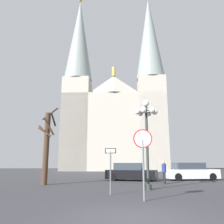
{
  "coord_description": "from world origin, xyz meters",
  "views": [
    {
      "loc": [
        -1.12,
        -6.91,
        1.52
      ],
      "look_at": [
        0.88,
        20.33,
        7.42
      ],
      "focal_mm": 37.67,
      "sensor_mm": 36.0,
      "label": 1
    }
  ],
  "objects_px": {
    "cathedral": "(114,110)",
    "parked_car_near_black": "(131,172)",
    "one_way_arrow_sign": "(110,165)",
    "bare_tree": "(47,145)",
    "stop_sign": "(143,150)",
    "pedestrian_walking": "(164,170)",
    "parked_car_far_white": "(191,172)",
    "street_lamp": "(146,124)"
  },
  "relations": [
    {
      "from": "cathedral",
      "to": "parked_car_near_black",
      "type": "height_order",
      "value": "cathedral"
    },
    {
      "from": "cathedral",
      "to": "one_way_arrow_sign",
      "type": "height_order",
      "value": "cathedral"
    },
    {
      "from": "bare_tree",
      "to": "stop_sign",
      "type": "bearing_deg",
      "value": -53.45
    },
    {
      "from": "bare_tree",
      "to": "parked_car_near_black",
      "type": "height_order",
      "value": "bare_tree"
    },
    {
      "from": "bare_tree",
      "to": "pedestrian_walking",
      "type": "distance_m",
      "value": 8.79
    },
    {
      "from": "parked_car_far_white",
      "to": "pedestrian_walking",
      "type": "relative_size",
      "value": 2.83
    },
    {
      "from": "street_lamp",
      "to": "pedestrian_walking",
      "type": "bearing_deg",
      "value": 61.14
    },
    {
      "from": "cathedral",
      "to": "pedestrian_walking",
      "type": "xyz_separation_m",
      "value": [
        1.25,
        -28.84,
        -10.96
      ]
    },
    {
      "from": "cathedral",
      "to": "parked_car_near_black",
      "type": "bearing_deg",
      "value": -91.58
    },
    {
      "from": "bare_tree",
      "to": "parked_car_far_white",
      "type": "relative_size",
      "value": 1.22
    },
    {
      "from": "pedestrian_walking",
      "to": "parked_car_near_black",
      "type": "bearing_deg",
      "value": 119.83
    },
    {
      "from": "cathedral",
      "to": "bare_tree",
      "type": "xyz_separation_m",
      "value": [
        -7.36,
        -29.1,
        -9.18
      ]
    },
    {
      "from": "stop_sign",
      "to": "one_way_arrow_sign",
      "type": "relative_size",
      "value": 1.31
    },
    {
      "from": "stop_sign",
      "to": "one_way_arrow_sign",
      "type": "height_order",
      "value": "stop_sign"
    },
    {
      "from": "one_way_arrow_sign",
      "to": "parked_car_near_black",
      "type": "xyz_separation_m",
      "value": [
        2.4,
        9.06,
        -0.69
      ]
    },
    {
      "from": "cathedral",
      "to": "street_lamp",
      "type": "relative_size",
      "value": 6.96
    },
    {
      "from": "street_lamp",
      "to": "stop_sign",
      "type": "bearing_deg",
      "value": -105.17
    },
    {
      "from": "cathedral",
      "to": "stop_sign",
      "type": "relative_size",
      "value": 12.63
    },
    {
      "from": "one_way_arrow_sign",
      "to": "bare_tree",
      "type": "distance_m",
      "value": 7.01
    },
    {
      "from": "one_way_arrow_sign",
      "to": "parked_car_far_white",
      "type": "distance_m",
      "value": 12.11
    },
    {
      "from": "street_lamp",
      "to": "pedestrian_walking",
      "type": "distance_m",
      "value": 5.06
    },
    {
      "from": "cathedral",
      "to": "parked_car_far_white",
      "type": "relative_size",
      "value": 7.91
    },
    {
      "from": "parked_car_near_black",
      "to": "bare_tree",
      "type": "bearing_deg",
      "value": -151.22
    },
    {
      "from": "cathedral",
      "to": "pedestrian_walking",
      "type": "bearing_deg",
      "value": -87.53
    },
    {
      "from": "bare_tree",
      "to": "parked_car_far_white",
      "type": "height_order",
      "value": "bare_tree"
    },
    {
      "from": "stop_sign",
      "to": "street_lamp",
      "type": "distance_m",
      "value": 4.47
    },
    {
      "from": "cathedral",
      "to": "parked_car_near_black",
      "type": "xyz_separation_m",
      "value": [
        -0.7,
        -25.45,
        -11.26
      ]
    },
    {
      "from": "street_lamp",
      "to": "bare_tree",
      "type": "height_order",
      "value": "bare_tree"
    },
    {
      "from": "one_way_arrow_sign",
      "to": "pedestrian_walking",
      "type": "xyz_separation_m",
      "value": [
        4.35,
        5.66,
        -0.39
      ]
    },
    {
      "from": "parked_car_near_black",
      "to": "cathedral",
      "type": "bearing_deg",
      "value": 88.42
    },
    {
      "from": "stop_sign",
      "to": "parked_car_far_white",
      "type": "height_order",
      "value": "stop_sign"
    },
    {
      "from": "one_way_arrow_sign",
      "to": "pedestrian_walking",
      "type": "bearing_deg",
      "value": 52.48
    },
    {
      "from": "stop_sign",
      "to": "parked_car_far_white",
      "type": "bearing_deg",
      "value": 59.66
    },
    {
      "from": "stop_sign",
      "to": "one_way_arrow_sign",
      "type": "bearing_deg",
      "value": 121.63
    },
    {
      "from": "parked_car_near_black",
      "to": "parked_car_far_white",
      "type": "height_order",
      "value": "parked_car_far_white"
    },
    {
      "from": "cathedral",
      "to": "parked_car_near_black",
      "type": "distance_m",
      "value": 27.83
    },
    {
      "from": "stop_sign",
      "to": "parked_car_near_black",
      "type": "bearing_deg",
      "value": 83.98
    },
    {
      "from": "stop_sign",
      "to": "bare_tree",
      "type": "distance_m",
      "value": 9.25
    },
    {
      "from": "street_lamp",
      "to": "bare_tree",
      "type": "relative_size",
      "value": 0.93
    },
    {
      "from": "one_way_arrow_sign",
      "to": "parked_car_near_black",
      "type": "height_order",
      "value": "one_way_arrow_sign"
    },
    {
      "from": "cathedral",
      "to": "one_way_arrow_sign",
      "type": "relative_size",
      "value": 16.55
    },
    {
      "from": "street_lamp",
      "to": "bare_tree",
      "type": "bearing_deg",
      "value": 152.41
    }
  ]
}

